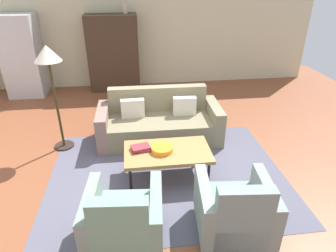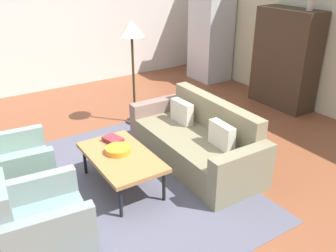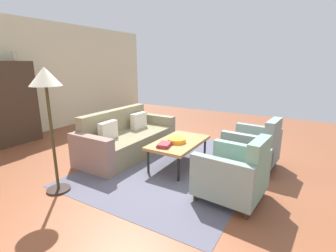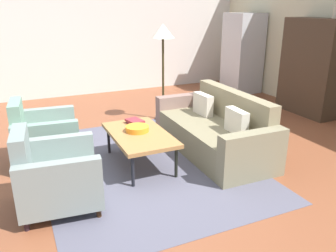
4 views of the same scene
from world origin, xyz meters
name	(u,v)px [view 1 (image 1 of 4)]	position (x,y,z in m)	size (l,w,h in m)	color
ground_plane	(169,174)	(0.00, 0.00, 0.00)	(10.14, 10.14, 0.00)	brown
wall_back	(148,29)	(0.00, 4.09, 1.40)	(8.45, 0.12, 2.80)	beige
area_rug	(167,174)	(-0.03, -0.01, 0.00)	(3.40, 2.60, 0.01)	#535262
couch	(159,123)	(-0.03, 1.13, 0.29)	(2.11, 0.93, 0.86)	#777053
coffee_table	(167,153)	(-0.03, -0.06, 0.41)	(1.20, 0.70, 0.45)	black
armchair_left	(124,223)	(-0.63, -1.22, 0.34)	(0.87, 0.87, 0.88)	#2D2710
armchair_right	(235,212)	(0.56, -1.22, 0.34)	(0.88, 0.88, 0.88)	black
fruit_bowl	(162,149)	(-0.10, -0.06, 0.48)	(0.31, 0.31, 0.07)	orange
book_stack	(141,148)	(-0.40, 0.01, 0.48)	(0.29, 0.23, 0.06)	maroon
cabinet	(113,53)	(-0.87, 3.75, 0.90)	(1.20, 0.51, 1.80)	#38281C
vase_tall	(125,9)	(-0.52, 3.74, 1.90)	(0.10, 0.10, 0.21)	#BCAC90
refrigerator	(22,56)	(-2.94, 3.64, 0.93)	(0.80, 0.73, 1.85)	#B7BABF
floor_lamp	(49,64)	(-1.68, 1.00, 1.44)	(0.40, 0.40, 1.72)	#2E201E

